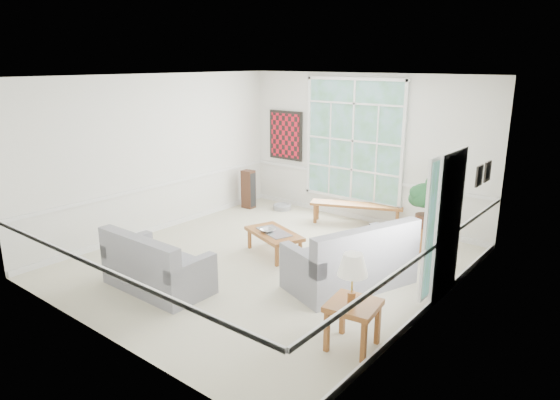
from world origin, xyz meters
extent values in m
cube|color=beige|center=(0.00, 0.00, -0.01)|extent=(5.50, 6.00, 0.01)
cube|color=white|center=(0.00, 0.00, 3.00)|extent=(5.50, 6.00, 0.02)
cube|color=silver|center=(0.00, 3.00, 1.50)|extent=(5.50, 0.02, 3.00)
cube|color=silver|center=(0.00, -3.00, 1.50)|extent=(5.50, 0.02, 3.00)
cube|color=silver|center=(-2.75, 0.00, 1.50)|extent=(0.02, 6.00, 3.00)
cube|color=silver|center=(2.75, 0.00, 1.50)|extent=(0.02, 6.00, 3.00)
cube|color=white|center=(-0.20, 2.96, 1.65)|extent=(2.30, 0.08, 2.40)
cube|color=white|center=(2.71, 0.60, 1.05)|extent=(0.08, 0.90, 2.10)
cube|color=white|center=(2.71, -0.03, 1.15)|extent=(0.08, 0.26, 1.90)
cube|color=maroon|center=(-1.95, 2.95, 1.60)|extent=(0.90, 0.06, 1.10)
cube|color=black|center=(2.71, 1.75, 1.55)|extent=(0.04, 0.26, 0.32)
cube|color=black|center=(2.71, 2.15, 1.55)|extent=(0.04, 0.26, 0.32)
cube|color=gray|center=(1.49, 0.11, 0.50)|extent=(1.53, 2.06, 1.00)
cube|color=gray|center=(-0.64, -1.72, 0.44)|extent=(1.62, 0.84, 0.87)
cube|color=brown|center=(-0.15, 0.35, 0.20)|extent=(1.22, 0.93, 0.40)
imported|color=#A1A1A7|center=(-0.23, 0.27, 0.44)|extent=(0.32, 0.32, 0.07)
cube|color=brown|center=(0.12, 2.65, 0.22)|extent=(1.84, 1.08, 0.43)
cube|color=brown|center=(1.77, 1.93, 0.24)|extent=(0.55, 0.55, 0.48)
cube|color=brown|center=(2.40, -1.32, 0.28)|extent=(0.63, 0.63, 0.57)
cylinder|color=gray|center=(-1.71, 2.54, 0.06)|extent=(0.46, 0.46, 0.12)
cube|color=#422517|center=(-2.40, 2.17, 0.43)|extent=(0.28, 0.22, 0.86)
ellipsoid|color=black|center=(1.61, 0.76, 0.60)|extent=(0.47, 0.42, 0.18)
camera|label=1|loc=(4.97, -5.86, 3.24)|focal=32.00mm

